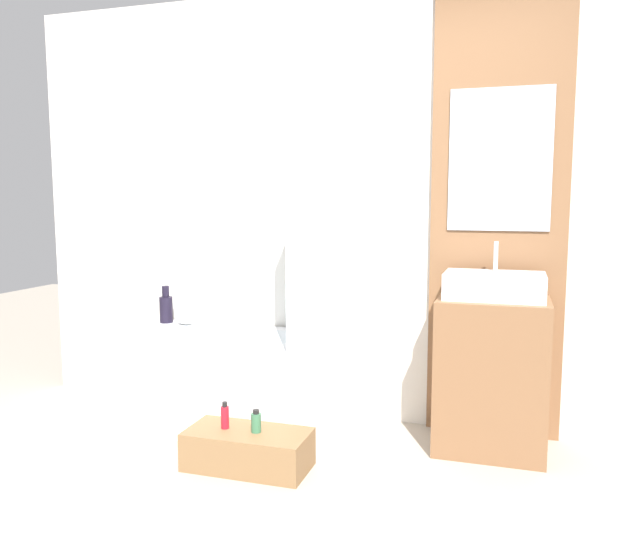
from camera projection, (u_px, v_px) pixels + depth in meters
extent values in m
plane|color=#A39989|center=(234.00, 544.00, 2.47)|extent=(12.00, 12.00, 0.00)
cube|color=silver|center=(341.00, 209.00, 3.81)|extent=(4.20, 0.06, 2.60)
cube|color=brown|center=(498.00, 210.00, 3.49)|extent=(0.75, 0.03, 2.60)
cube|color=#ADBCCC|center=(500.00, 160.00, 3.43)|extent=(0.55, 0.01, 0.78)
cube|color=white|center=(219.00, 379.00, 3.77)|extent=(1.18, 0.66, 0.55)
cube|color=silver|center=(218.00, 335.00, 3.73)|extent=(0.92, 0.46, 0.01)
cube|color=silver|center=(304.00, 242.00, 3.47)|extent=(0.01, 0.55, 1.14)
cube|color=olive|center=(248.00, 449.00, 3.16)|extent=(0.63, 0.30, 0.19)
cube|color=brown|center=(491.00, 375.00, 3.36)|extent=(0.58, 0.45, 0.83)
cube|color=white|center=(494.00, 286.00, 3.30)|extent=(0.52, 0.32, 0.14)
cylinder|color=silver|center=(496.00, 256.00, 3.37)|extent=(0.02, 0.02, 0.16)
cylinder|color=black|center=(166.00, 310.00, 4.10)|extent=(0.08, 0.08, 0.17)
cylinder|color=black|center=(166.00, 291.00, 4.08)|extent=(0.05, 0.05, 0.07)
sphere|color=silver|center=(186.00, 314.00, 4.03)|extent=(0.14, 0.14, 0.14)
cylinder|color=#B21928|center=(225.00, 417.00, 3.18)|extent=(0.04, 0.04, 0.11)
cylinder|color=black|center=(225.00, 404.00, 3.17)|extent=(0.02, 0.02, 0.02)
cylinder|color=#38704C|center=(256.00, 423.00, 3.13)|extent=(0.05, 0.05, 0.10)
cylinder|color=black|center=(256.00, 412.00, 3.12)|extent=(0.03, 0.03, 0.02)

